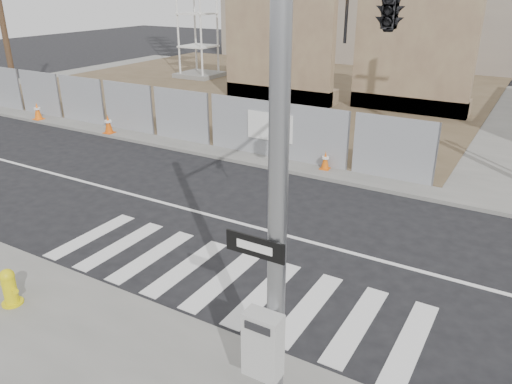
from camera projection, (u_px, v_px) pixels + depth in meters
The scene contains 11 objects.
ground at pixel (278, 233), 12.70m from camera, with size 100.00×100.00×0.00m, color black.
sidewalk_far at pixel (416, 115), 23.81m from camera, with size 50.00×20.00×0.12m, color slate.
signal_pole at pixel (359, 57), 8.06m from camera, with size 0.96×5.87×7.00m.
chain_link_fence at pixel (125, 106), 20.92m from camera, with size 24.60×0.04×2.00m, color gray.
concrete_wall_left at pixel (279, 37), 25.07m from camera, with size 6.00×1.30×8.00m.
concrete_wall_right at pixel (415, 43), 22.82m from camera, with size 5.50×1.30×8.00m.
fire_hydrant at pixel (9, 287), 9.58m from camera, with size 0.52×0.52×0.76m.
traffic_cone_a at pixel (37, 111), 22.76m from camera, with size 0.41×0.41×0.78m.
traffic_cone_b at pixel (108, 124), 20.66m from camera, with size 0.41×0.41×0.78m.
traffic_cone_c at pixel (181, 128), 20.07m from camera, with size 0.50×0.50×0.76m.
traffic_cone_d at pixel (325, 160), 16.66m from camera, with size 0.35×0.35×0.62m.
Camera 1 is at (5.25, -10.03, 5.89)m, focal length 35.00 mm.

